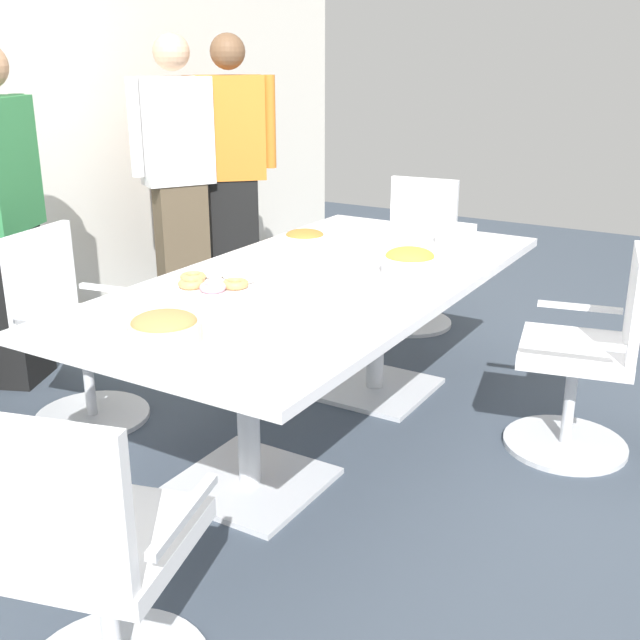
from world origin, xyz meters
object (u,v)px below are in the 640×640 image
Objects in this scene: office_chair_1 at (587,364)px; person_standing_1 at (4,215)px; office_chair_3 at (75,338)px; donut_platter at (217,281)px; person_standing_3 at (232,166)px; conference_table at (320,304)px; office_chair_0 at (92,570)px; office_chair_2 at (414,261)px; snack_bowl_pretzels at (305,238)px; snack_bowl_cookies at (164,328)px; plate_stack at (367,226)px; person_standing_2 at (178,171)px; napkin_pile at (456,234)px; snack_bowl_chips_yellow at (410,262)px.

person_standing_1 is at bearing 92.86° from office_chair_1.
office_chair_3 is 0.80m from person_standing_1.
donut_platter is (-0.80, 1.36, 0.37)m from office_chair_1.
conference_table is at bearing 93.53° from person_standing_3.
office_chair_0 is 3.34m from office_chair_2.
person_standing_3 is 8.28× the size of snack_bowl_pretzels.
office_chair_0 is 0.87m from snack_bowl_cookies.
snack_bowl_pretzels is 0.67× the size of donut_platter.
plate_stack is (0.95, 0.27, 0.14)m from conference_table.
office_chair_2 reaches higher than plate_stack.
snack_bowl_cookies is at bearing 100.12° from office_chair_0.
person_standing_2 reaches higher than plate_stack.
person_standing_3 is at bearing -177.20° from person_standing_2.
person_standing_3 is at bearing 152.85° from person_standing_1.
conference_table is 7.44× the size of donut_platter.
office_chair_0 is 3.62× the size of snack_bowl_cookies.
conference_table is 0.96m from napkin_pile.
person_standing_2 is at bearing 13.62° from office_chair_2.
snack_bowl_pretzels is at bearing 38.71° from conference_table.
snack_bowl_cookies is 0.65m from donut_platter.
person_standing_1 is at bearing 129.79° from office_chair_0.
office_chair_0 is 1.47m from donut_platter.
office_chair_1 is 1.80m from office_chair_2.
snack_bowl_chips_yellow reaches higher than snack_bowl_cookies.
snack_bowl_chips_yellow is 0.96× the size of snack_bowl_cookies.
plate_stack is (1.40, -0.79, 0.36)m from office_chair_3.
snack_bowl_cookies is (-1.18, 0.36, -0.01)m from snack_bowl_chips_yellow.
office_chair_0 is at bearing 179.36° from snack_bowl_chips_yellow.
office_chair_1 is 1.00× the size of office_chair_2.
office_chair_3 is 3.62× the size of snack_bowl_cookies.
person_standing_3 is (1.74, -0.11, 0.04)m from person_standing_1.
snack_bowl_pretzels reaches higher than conference_table.
napkin_pile is at bearing 119.62° from person_standing_3.
office_chair_0 reaches higher than napkin_pile.
donut_platter is at bearing 108.20° from office_chair_1.
person_standing_2 is (1.57, 0.68, 0.53)m from office_chair_3.
person_standing_2 is 2.07m from donut_platter.
donut_platter is (-0.34, 0.29, 0.15)m from conference_table.
person_standing_2 reaches higher than donut_platter.
office_chair_3 is 0.86m from donut_platter.
snack_bowl_pretzels is at bearing 94.46° from person_standing_2.
snack_bowl_pretzels is 0.51m from plate_stack.
office_chair_2 is (3.28, 0.59, 0.00)m from office_chair_0.
office_chair_2 is at bearing 84.32° from office_chair_0.
donut_platter is 1.29m from plate_stack.
napkin_pile is at bearing 120.64° from office_chair_2.
person_standing_1 is at bearing 87.69° from donut_platter.
donut_platter is 1.52× the size of plate_stack.
person_standing_1 is at bearing 119.05° from snack_bowl_pretzels.
office_chair_3 is at bearing 51.26° from person_standing_1.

